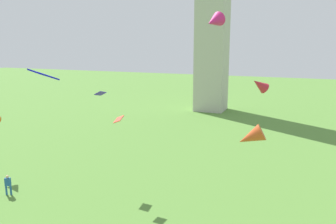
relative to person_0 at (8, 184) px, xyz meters
name	(u,v)px	position (x,y,z in m)	size (l,w,h in m)	color
person_0	(8,184)	(0.00, 0.00, 0.00)	(0.46, 0.36, 1.56)	#235693
kite_flying_2	(251,137)	(17.04, 4.63, 4.23)	(2.17, 1.48, 1.82)	#CB4C20
kite_flying_5	(214,21)	(13.08, 9.36, 12.06)	(1.66, 2.14, 1.56)	#CC216F
kite_flying_6	(119,119)	(7.71, 3.41, 4.92)	(0.70, 0.87, 0.48)	#ED3F25
kite_flying_7	(100,93)	(4.94, 5.36, 6.39)	(0.60, 0.94, 0.51)	#3C24B2
kite_flying_8	(44,75)	(10.41, -6.93, 9.14)	(0.79, 1.12, 0.53)	#0F11C8
kite_flying_9	(259,85)	(16.96, 8.35, 7.32)	(1.64, 1.55, 1.33)	#B52331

